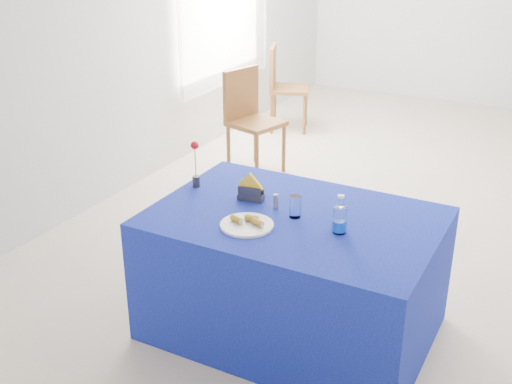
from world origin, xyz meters
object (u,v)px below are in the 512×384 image
plate (247,225)px  blue_table (293,274)px  water_bottle (340,220)px  chair_win_a (249,113)px  chair_win_b (282,82)px

plate → blue_table: plate is taller
water_bottle → chair_win_a: 2.89m
water_bottle → chair_win_a: bearing=128.2°
plate → blue_table: 0.49m
water_bottle → blue_table: bearing=166.0°
water_bottle → plate: bearing=-159.9°
plate → chair_win_b: size_ratio=0.30×
chair_win_b → blue_table: bearing=-174.9°
plate → chair_win_a: chair_win_a is taller
water_bottle → chair_win_a: (-1.78, 2.27, -0.26)m
water_bottle → chair_win_b: (-2.07, 3.57, -0.27)m
plate → blue_table: size_ratio=0.18×
blue_table → chair_win_a: bearing=124.1°
water_bottle → chair_win_a: chair_win_a is taller
water_bottle → chair_win_b: 4.13m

